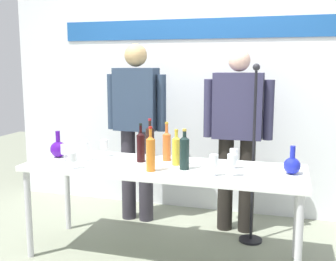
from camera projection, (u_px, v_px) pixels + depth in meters
name	position (u px, v px, depth m)	size (l,w,h in m)	color
ground_plane	(163.00, 257.00, 3.30)	(10.00, 10.00, 0.00)	gray
back_wall	(198.00, 67.00, 4.23)	(4.18, 0.11, 3.00)	white
display_table	(163.00, 173.00, 3.19)	(2.16, 0.69, 0.75)	white
decanter_blue_left	(58.00, 149.00, 3.45)	(0.13, 0.13, 0.23)	#46118F
decanter_blue_right	(292.00, 165.00, 2.92)	(0.12, 0.12, 0.21)	#1B25B2
presenter_left	(137.00, 121.00, 3.95)	(0.60, 0.22, 1.72)	#312E37
presenter_right	(237.00, 129.00, 3.69)	(0.62, 0.22, 1.66)	black
wine_bottle_0	(167.00, 145.00, 3.32)	(0.07, 0.07, 0.32)	#CF6128
wine_bottle_1	(141.00, 146.00, 3.28)	(0.07, 0.07, 0.31)	black
wine_bottle_2	(151.00, 153.00, 2.99)	(0.07, 0.07, 0.33)	orange
wine_bottle_3	(176.00, 149.00, 3.18)	(0.07, 0.07, 0.28)	gold
wine_bottle_4	(184.00, 151.00, 3.04)	(0.07, 0.07, 0.31)	black
wine_bottle_5	(150.00, 140.00, 3.49)	(0.07, 0.07, 0.32)	black
wine_glass_left_0	(104.00, 145.00, 3.48)	(0.06, 0.06, 0.15)	white
wine_glass_left_1	(73.00, 157.00, 3.06)	(0.07, 0.07, 0.13)	white
wine_glass_left_2	(64.00, 150.00, 3.30)	(0.06, 0.06, 0.14)	white
wine_glass_left_3	(85.00, 147.00, 3.32)	(0.07, 0.07, 0.16)	white
wine_glass_right_0	(234.00, 155.00, 3.07)	(0.06, 0.06, 0.15)	white
wine_glass_right_1	(232.00, 160.00, 2.85)	(0.07, 0.07, 0.16)	white
wine_glass_right_2	(214.00, 161.00, 2.86)	(0.06, 0.06, 0.15)	white
microphone_stand	(252.00, 184.00, 3.51)	(0.20, 0.20, 1.54)	black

